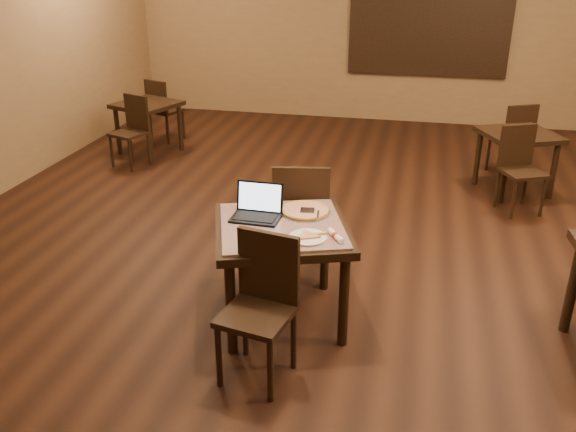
% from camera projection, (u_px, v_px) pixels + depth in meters
% --- Properties ---
extents(ground, '(10.00, 10.00, 0.00)m').
position_uv_depth(ground, '(348.00, 269.00, 5.22)').
color(ground, black).
rests_on(ground, ground).
extents(wall_back, '(8.00, 0.02, 3.00)m').
position_uv_depth(wall_back, '(395.00, 22.00, 9.07)').
color(wall_back, olive).
rests_on(wall_back, ground).
extents(mural, '(2.34, 0.05, 1.64)m').
position_uv_depth(mural, '(430.00, 19.00, 8.91)').
color(mural, '#235E81').
rests_on(mural, wall_back).
extents(tiled_table, '(1.17, 1.17, 0.76)m').
position_uv_depth(tiled_table, '(282.00, 238.00, 4.29)').
color(tiled_table, black).
rests_on(tiled_table, ground).
extents(chair_main_near, '(0.48, 0.48, 0.95)m').
position_uv_depth(chair_main_near, '(262.00, 299.00, 3.79)').
color(chair_main_near, black).
rests_on(chair_main_near, ground).
extents(chair_main_far, '(0.51, 0.51, 1.01)m').
position_uv_depth(chair_main_far, '(301.00, 215.00, 4.87)').
color(chair_main_far, black).
rests_on(chair_main_far, ground).
extents(laptop, '(0.35, 0.27, 0.23)m').
position_uv_depth(laptop, '(258.00, 208.00, 4.36)').
color(laptop, black).
rests_on(laptop, tiled_table).
extents(plate, '(0.26, 0.26, 0.01)m').
position_uv_depth(plate, '(308.00, 237.00, 4.04)').
color(plate, white).
rests_on(plate, tiled_table).
extents(pizza_slice, '(0.24, 0.24, 0.02)m').
position_uv_depth(pizza_slice, '(308.00, 236.00, 4.03)').
color(pizza_slice, beige).
rests_on(pizza_slice, plate).
extents(pizza_pan, '(0.37, 0.37, 0.01)m').
position_uv_depth(pizza_pan, '(305.00, 212.00, 4.44)').
color(pizza_pan, silver).
rests_on(pizza_pan, tiled_table).
extents(pizza_whole, '(0.35, 0.35, 0.02)m').
position_uv_depth(pizza_whole, '(305.00, 210.00, 4.43)').
color(pizza_whole, beige).
rests_on(pizza_whole, pizza_pan).
extents(spatula, '(0.13, 0.26, 0.01)m').
position_uv_depth(spatula, '(307.00, 210.00, 4.40)').
color(spatula, silver).
rests_on(spatula, pizza_whole).
extents(napkin_roll, '(0.14, 0.18, 0.04)m').
position_uv_depth(napkin_roll, '(336.00, 236.00, 4.03)').
color(napkin_roll, white).
rests_on(napkin_roll, tiled_table).
extents(other_table_a, '(0.97, 0.97, 0.68)m').
position_uv_depth(other_table_a, '(518.00, 143.00, 6.66)').
color(other_table_a, black).
rests_on(other_table_a, ground).
extents(other_table_a_chair_near, '(0.51, 0.51, 0.88)m').
position_uv_depth(other_table_a_chair_near, '(520.00, 164.00, 6.23)').
color(other_table_a_chair_near, black).
rests_on(other_table_a_chair_near, ground).
extents(other_table_a_chair_far, '(0.51, 0.51, 0.88)m').
position_uv_depth(other_table_a_chair_far, '(514.00, 136.00, 7.15)').
color(other_table_a_chair_far, black).
rests_on(other_table_a_chair_far, ground).
extents(other_table_b, '(0.92, 0.92, 0.67)m').
position_uv_depth(other_table_b, '(148.00, 111.00, 7.96)').
color(other_table_b, black).
rests_on(other_table_b, ground).
extents(other_table_b_chair_near, '(0.48, 0.48, 0.87)m').
position_uv_depth(other_table_b_chair_near, '(133.00, 127.00, 7.53)').
color(other_table_b_chair_near, black).
rests_on(other_table_b_chair_near, ground).
extents(other_table_b_chair_far, '(0.48, 0.48, 0.87)m').
position_uv_depth(other_table_b_chair_far, '(162.00, 107.00, 8.45)').
color(other_table_b_chair_far, black).
rests_on(other_table_b_chair_far, ground).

